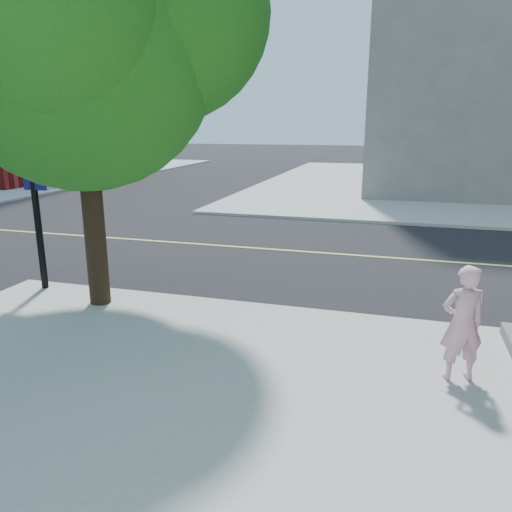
% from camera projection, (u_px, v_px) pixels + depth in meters
% --- Properties ---
extents(ground, '(140.00, 140.00, 0.00)m').
position_uv_depth(ground, '(69.00, 289.00, 10.65)').
color(ground, black).
rests_on(ground, ground).
extents(road_ew, '(140.00, 9.00, 0.01)m').
position_uv_depth(road_ew, '(163.00, 242.00, 14.82)').
color(road_ew, black).
rests_on(road_ew, ground).
extents(man_on_phone, '(0.67, 0.55, 1.59)m').
position_uv_depth(man_on_phone, '(462.00, 323.00, 6.49)').
color(man_on_phone, '#E2A5BB').
rests_on(man_on_phone, sidewalk_se).
extents(street_tree, '(5.88, 5.34, 7.80)m').
position_uv_depth(street_tree, '(83.00, 15.00, 8.19)').
color(street_tree, black).
rests_on(street_tree, sidewalk_se).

